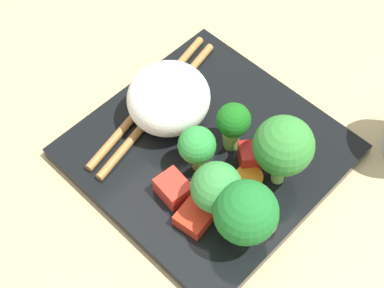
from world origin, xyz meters
TOP-DOWN VIEW (x-y plane):
  - ground_plane at (0.00, 0.00)cm, footprint 110.00×110.00cm
  - square_plate at (0.00, 0.00)cm, footprint 23.69×23.69cm
  - rice_mound at (-5.37, -0.03)cm, footprint 8.65×8.89cm
  - broccoli_floret_0 at (5.16, -4.62)cm, footprint 4.64×4.64cm
  - broccoli_floret_1 at (8.70, -4.91)cm, footprint 5.63×5.63cm
  - broccoli_floret_2 at (0.65, -2.32)cm, footprint 3.61×3.61cm
  - broccoli_floret_3 at (6.94, 2.30)cm, footprint 5.60×5.60cm
  - broccoli_floret_4 at (1.35, 1.97)cm, footprint 3.37×3.37cm
  - carrot_slice_0 at (3.23, -4.18)cm, footprint 3.26×3.26cm
  - carrot_slice_1 at (3.11, -2.01)cm, footprint 3.09×3.09cm
  - carrot_slice_2 at (5.35, 0.01)cm, footprint 3.46×3.46cm
  - pepper_chunk_0 at (1.16, -6.10)cm, footprint 3.30×2.88cm
  - pepper_chunk_1 at (4.13, 1.74)cm, footprint 3.31×3.33cm
  - pepper_chunk_2 at (4.54, -6.78)cm, footprint 3.22×3.33cm
  - chicken_piece_0 at (9.63, -2.95)cm, footprint 2.63×2.91cm
  - chicken_piece_1 at (7.51, -3.38)cm, footprint 3.22×3.23cm
  - chopstick_pair at (-7.68, 0.07)cm, footprint 6.16×20.38cm

SIDE VIEW (x-z plane):
  - ground_plane at x=0.00cm, z-range -2.00..0.00cm
  - square_plate at x=0.00cm, z-range 0.00..1.28cm
  - carrot_slice_1 at x=3.11cm, z-range 1.28..1.69cm
  - carrot_slice_2 at x=5.35cm, z-range 1.28..1.92cm
  - carrot_slice_0 at x=3.23cm, z-range 1.28..1.98cm
  - chopstick_pair at x=-7.68cm, z-range 1.28..2.12cm
  - chicken_piece_1 at x=7.51cm, z-range 1.28..2.67cm
  - pepper_chunk_2 at x=4.54cm, z-range 1.28..2.67cm
  - chicken_piece_0 at x=9.63cm, z-range 1.28..3.14cm
  - pepper_chunk_0 at x=1.16cm, z-range 1.28..3.32cm
  - pepper_chunk_1 at x=4.13cm, z-range 1.28..3.38cm
  - rice_mound at x=-5.37cm, z-range 1.28..7.75cm
  - broccoli_floret_4 at x=1.35cm, z-range 1.97..7.65cm
  - broccoli_floret_2 at x=0.65cm, z-range 2.08..7.57cm
  - broccoli_floret_0 at x=5.16cm, z-range 1.96..8.54cm
  - broccoli_floret_1 at x=8.70cm, z-range 2.09..9.57cm
  - broccoli_floret_3 at x=6.94cm, z-range 2.27..10.19cm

